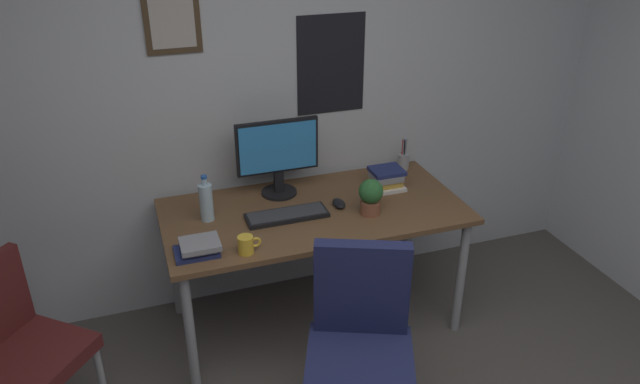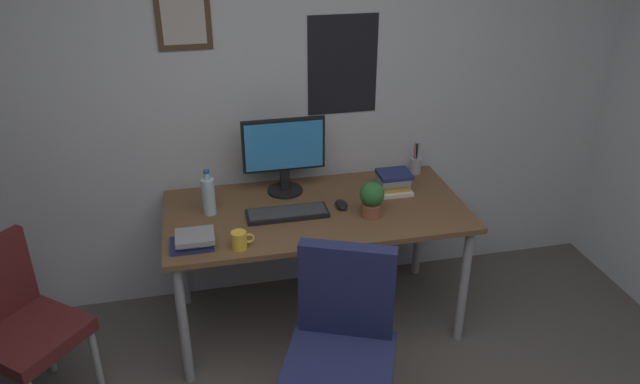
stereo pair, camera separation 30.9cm
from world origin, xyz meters
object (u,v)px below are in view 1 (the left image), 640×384
office_chair (360,341)px  pen_cup (403,160)px  coffee_mug_near (246,245)px  potted_plant (371,196)px  side_chair (18,343)px  book_stack_right (386,179)px  water_bottle (206,201)px  book_stack_left (199,248)px  computer_mouse (339,203)px  keyboard (287,215)px  monitor (278,154)px

office_chair → pen_cup: office_chair is taller
coffee_mug_near → potted_plant: (0.71, 0.17, 0.06)m
potted_plant → side_chair: bearing=-174.1°
office_chair → book_stack_right: size_ratio=5.19×
water_bottle → book_stack_left: size_ratio=1.18×
potted_plant → book_stack_left: size_ratio=0.91×
water_bottle → potted_plant: bearing=-14.3°
pen_cup → computer_mouse: bearing=-148.6°
potted_plant → book_stack_left: 0.93m
coffee_mug_near → pen_cup: size_ratio=0.56×
side_chair → pen_cup: bearing=16.4°
coffee_mug_near → book_stack_right: bearing=24.6°
computer_mouse → keyboard: bearing=-175.2°
keyboard → book_stack_right: (0.64, 0.15, 0.04)m
potted_plant → pen_cup: 0.62m
side_chair → keyboard: (1.32, 0.28, 0.26)m
office_chair → book_stack_right: (0.54, 0.94, 0.28)m
side_chair → book_stack_left: 0.88m
water_bottle → book_stack_right: water_bottle is taller
computer_mouse → coffee_mug_near: (-0.58, -0.29, 0.03)m
coffee_mug_near → potted_plant: size_ratio=0.58×
potted_plant → pen_cup: (0.42, 0.46, -0.05)m
keyboard → book_stack_left: 0.53m
monitor → pen_cup: (0.81, 0.08, -0.19)m
computer_mouse → book_stack_left: book_stack_left is taller
coffee_mug_near → book_stack_left: 0.22m
keyboard → water_bottle: water_bottle is taller
water_bottle → book_stack_left: 0.34m
pen_cup → monitor: bearing=-174.7°
pen_cup → water_bottle: bearing=-168.8°
book_stack_left → coffee_mug_near: bearing=-16.2°
water_bottle → pen_cup: size_ratio=1.26×
monitor → office_chair: bearing=-86.5°
office_chair → side_chair: bearing=160.4°
book_stack_right → computer_mouse: bearing=-159.6°
monitor → coffee_mug_near: bearing=-119.4°
coffee_mug_near → pen_cup: 1.28m
monitor → computer_mouse: monitor is taller
coffee_mug_near → book_stack_right: 1.00m
side_chair → water_bottle: size_ratio=3.47×
side_chair → coffee_mug_near: size_ratio=7.76×
office_chair → computer_mouse: (0.20, 0.81, 0.24)m
office_chair → computer_mouse: size_ratio=8.64×
side_chair → computer_mouse: bearing=10.7°
monitor → coffee_mug_near: monitor is taller
side_chair → coffee_mug_near: 1.09m
side_chair → keyboard: bearing=12.0°
water_bottle → coffee_mug_near: water_bottle is taller
side_chair → book_stack_left: bearing=5.2°
office_chair → potted_plant: bearing=64.3°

